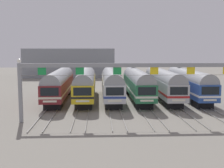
{
  "coord_description": "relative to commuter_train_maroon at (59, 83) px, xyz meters",
  "views": [
    {
      "loc": [
        -4.11,
        -45.25,
        8.09
      ],
      "look_at": [
        -1.82,
        3.46,
        2.1
      ],
      "focal_mm": 46.72,
      "sensor_mm": 36.0,
      "label": 1
    }
  ],
  "objects": [
    {
      "name": "commuter_train_stainless",
      "position": [
        16.36,
        0.0,
        0.0
      ],
      "size": [
        2.88,
        18.06,
        4.77
      ],
      "color": "#B2B5BA",
      "rests_on": "ground"
    },
    {
      "name": "commuter_train_blue",
      "position": [
        20.44,
        0.0,
        0.0
      ],
      "size": [
        2.88,
        18.06,
        5.05
      ],
      "color": "#284C9E",
      "rests_on": "ground"
    },
    {
      "name": "ground_plane",
      "position": [
        10.22,
        0.01,
        -2.69
      ],
      "size": [
        160.0,
        160.0,
        0.0
      ],
      "primitive_type": "plane",
      "color": "gray"
    },
    {
      "name": "commuter_train_silver",
      "position": [
        8.18,
        0.0,
        0.0
      ],
      "size": [
        2.88,
        18.06,
        4.77
      ],
      "color": "silver",
      "rests_on": "ground"
    },
    {
      "name": "maintenance_building",
      "position": [
        -2.03,
        38.81,
        1.33
      ],
      "size": [
        25.07,
        10.0,
        8.03
      ],
      "primitive_type": "cube",
      "color": "gray",
      "rests_on": "ground"
    },
    {
      "name": "catenary_gantry",
      "position": [
        10.22,
        -13.49,
        2.66
      ],
      "size": [
        25.68,
        0.44,
        6.97
      ],
      "color": "gray",
      "rests_on": "ground"
    },
    {
      "name": "commuter_train_yellow",
      "position": [
        4.09,
        0.0,
        0.0
      ],
      "size": [
        2.88,
        18.06,
        4.77
      ],
      "color": "gold",
      "rests_on": "ground"
    },
    {
      "name": "commuter_train_maroon",
      "position": [
        0.0,
        0.0,
        0.0
      ],
      "size": [
        2.88,
        18.06,
        4.77
      ],
      "color": "maroon",
      "rests_on": "ground"
    },
    {
      "name": "track_bed",
      "position": [
        10.22,
        17.01,
        -2.61
      ],
      "size": [
        21.95,
        70.0,
        0.15
      ],
      "color": "gray",
      "rests_on": "ground"
    },
    {
      "name": "commuter_train_green",
      "position": [
        12.27,
        0.0,
        0.0
      ],
      "size": [
        2.88,
        18.06,
        5.05
      ],
      "color": "#236B42",
      "rests_on": "ground"
    }
  ]
}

